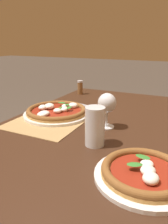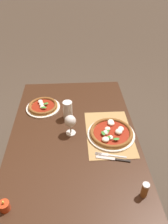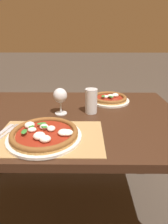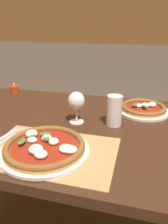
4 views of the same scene
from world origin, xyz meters
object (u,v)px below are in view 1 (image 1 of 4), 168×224
(knife, at_px, (80,104))
(pepper_shaker, at_px, (80,87))
(pizza_far, at_px, (144,173))
(wine_glass, at_px, (107,104))
(fork, at_px, (79,106))
(pint_glass, at_px, (95,127))
(pizza_near, at_px, (56,111))

(knife, xyz_separation_m, pepper_shaker, (-0.25, -0.12, 0.04))
(pizza_far, height_order, wine_glass, wine_glass)
(pizza_far, bearing_deg, fork, -138.56)
(knife, height_order, pepper_shaker, pepper_shaker)
(pizza_far, distance_m, wine_glass, 0.39)
(pizza_far, relative_size, wine_glass, 1.78)
(pint_glass, xyz_separation_m, pepper_shaker, (-0.69, -0.40, -0.02))
(pizza_far, distance_m, pint_glass, 0.25)
(wine_glass, bearing_deg, pepper_shaker, -142.91)
(fork, bearing_deg, pizza_far, 41.44)
(pizza_near, distance_m, wine_glass, 0.30)
(knife, bearing_deg, pizza_near, -5.95)
(pint_glass, bearing_deg, fork, -146.32)
(wine_glass, height_order, pepper_shaker, wine_glass)
(pizza_near, distance_m, fork, 0.19)
(fork, xyz_separation_m, pepper_shaker, (-0.28, -0.13, 0.04))
(pizza_near, xyz_separation_m, fork, (-0.19, 0.03, -0.02))
(pizza_near, height_order, pizza_far, pizza_near)
(pepper_shaker, bearing_deg, fork, 25.50)
(pizza_far, xyz_separation_m, knife, (-0.57, -0.49, -0.01))
(pizza_far, relative_size, pepper_shaker, 2.85)
(knife, bearing_deg, pizza_far, 40.53)
(fork, bearing_deg, wine_glass, 47.82)
(wine_glass, relative_size, fork, 0.78)
(pizza_near, distance_m, pizza_far, 0.62)
(wine_glass, bearing_deg, pizza_far, 35.82)
(pizza_far, bearing_deg, knife, -139.47)
(pint_glass, bearing_deg, wine_glass, -173.79)
(fork, relative_size, pepper_shaker, 2.05)
(pizza_near, height_order, pint_glass, pint_glass)
(pizza_near, bearing_deg, pizza_far, 55.53)
(pizza_near, relative_size, pepper_shaker, 3.44)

